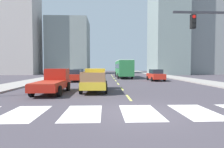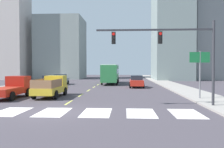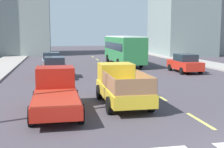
# 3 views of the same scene
# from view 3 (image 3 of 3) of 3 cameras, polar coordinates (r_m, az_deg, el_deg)

# --- Properties ---
(lane_dash_0) EXTENTS (0.16, 2.40, 0.01)m
(lane_dash_0) POSITION_cam_3_polar(r_m,az_deg,el_deg) (13.06, 16.56, -8.58)
(lane_dash_0) COLOR #D4D455
(lane_dash_0) RESTS_ON ground
(lane_dash_1) EXTENTS (0.16, 2.40, 0.01)m
(lane_dash_1) POSITION_cam_3_polar(r_m,az_deg,el_deg) (17.50, 8.98, -4.21)
(lane_dash_1) COLOR #D4D455
(lane_dash_1) RESTS_ON ground
(lane_dash_2) EXTENTS (0.16, 2.40, 0.01)m
(lane_dash_2) POSITION_cam_3_polar(r_m,az_deg,el_deg) (22.18, 4.57, -1.61)
(lane_dash_2) COLOR #D4D455
(lane_dash_2) RESTS_ON ground
(lane_dash_3) EXTENTS (0.16, 2.40, 0.01)m
(lane_dash_3) POSITION_cam_3_polar(r_m,az_deg,el_deg) (26.98, 1.72, 0.09)
(lane_dash_3) COLOR #D4D455
(lane_dash_3) RESTS_ON ground
(lane_dash_4) EXTENTS (0.16, 2.40, 0.01)m
(lane_dash_4) POSITION_cam_3_polar(r_m,az_deg,el_deg) (31.84, -0.27, 1.27)
(lane_dash_4) COLOR #D4D455
(lane_dash_4) RESTS_ON ground
(lane_dash_5) EXTENTS (0.16, 2.40, 0.01)m
(lane_dash_5) POSITION_cam_3_polar(r_m,az_deg,el_deg) (36.73, -1.73, 2.14)
(lane_dash_5) COLOR #D4D455
(lane_dash_5) RESTS_ON ground
(lane_dash_6) EXTENTS (0.16, 2.40, 0.01)m
(lane_dash_6) POSITION_cam_3_polar(r_m,az_deg,el_deg) (41.65, -2.84, 2.80)
(lane_dash_6) COLOR #D4D455
(lane_dash_6) RESTS_ON ground
(lane_dash_7) EXTENTS (0.16, 2.40, 0.01)m
(lane_dash_7) POSITION_cam_3_polar(r_m,az_deg,el_deg) (46.59, -3.73, 3.32)
(lane_dash_7) COLOR #D4D455
(lane_dash_7) RESTS_ON ground
(pickup_stakebed) EXTENTS (2.18, 5.20, 1.96)m
(pickup_stakebed) POSITION_cam_3_polar(r_m,az_deg,el_deg) (15.46, 1.69, -2.19)
(pickup_stakebed) COLOR gold
(pickup_stakebed) RESTS_ON ground
(pickup_dark) EXTENTS (2.18, 5.20, 1.96)m
(pickup_dark) POSITION_cam_3_polar(r_m,az_deg,el_deg) (14.00, -10.74, -3.43)
(pickup_dark) COLOR #A31B10
(pickup_dark) RESTS_ON ground
(city_bus) EXTENTS (2.72, 10.80, 3.32)m
(city_bus) POSITION_cam_3_polar(r_m,az_deg,el_deg) (34.33, 2.19, 5.00)
(city_bus) COLOR #2A763F
(city_bus) RESTS_ON ground
(sedan_near_left) EXTENTS (2.02, 4.40, 1.72)m
(sedan_near_left) POSITION_cam_3_polar(r_m,az_deg,el_deg) (24.87, -10.93, 1.29)
(sedan_near_left) COLOR red
(sedan_near_left) RESTS_ON ground
(sedan_mid) EXTENTS (2.02, 4.40, 1.72)m
(sedan_mid) POSITION_cam_3_polar(r_m,az_deg,el_deg) (28.54, 13.80, 2.02)
(sedan_mid) COLOR red
(sedan_mid) RESTS_ON ground
(sedan_far) EXTENTS (2.02, 4.40, 1.72)m
(sedan_far) POSITION_cam_3_polar(r_m,az_deg,el_deg) (30.88, -11.53, 2.51)
(sedan_far) COLOR gray
(sedan_far) RESTS_ON ground
(block_mid_right) EXTENTS (11.45, 10.78, 15.75)m
(block_mid_right) POSITION_cam_3_polar(r_m,az_deg,el_deg) (53.80, -18.15, 11.94)
(block_mid_right) COLOR gray
(block_mid_right) RESTS_ON ground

